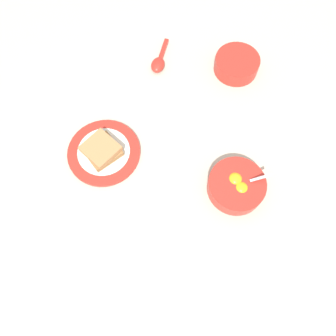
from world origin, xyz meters
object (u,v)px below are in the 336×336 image
(congee_bowl, at_px, (237,64))
(egg_bowl, at_px, (236,186))
(soup_spoon, at_px, (159,62))
(toast_sandwich, at_px, (101,150))
(toast_plate, at_px, (104,152))

(congee_bowl, bearing_deg, egg_bowl, -12.59)
(egg_bowl, bearing_deg, soup_spoon, -161.31)
(toast_sandwich, relative_size, congee_bowl, 0.89)
(toast_plate, distance_m, soup_spoon, 0.35)
(egg_bowl, distance_m, soup_spoon, 0.47)
(toast_plate, bearing_deg, toast_sandwich, -47.51)
(egg_bowl, distance_m, toast_plate, 0.38)
(toast_sandwich, bearing_deg, soup_spoon, 146.07)
(toast_plate, relative_size, toast_sandwich, 1.69)
(egg_bowl, bearing_deg, toast_sandwich, -113.73)
(toast_sandwich, xyz_separation_m, congee_bowl, (-0.24, 0.44, -0.00))
(egg_bowl, bearing_deg, toast_plate, -114.35)
(egg_bowl, height_order, congee_bowl, egg_bowl)
(egg_bowl, relative_size, congee_bowl, 1.15)
(toast_plate, distance_m, toast_sandwich, 0.02)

